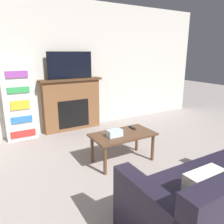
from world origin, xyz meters
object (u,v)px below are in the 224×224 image
Objects in this scene: tv at (70,65)px; coffee_table at (123,138)px; fireplace at (72,104)px; bookshelf at (19,104)px.

tv is 2.06m from coffee_table.
tv reaches higher than coffee_table.
fireplace is at bearing 90.00° from tv.
bookshelf is (-1.05, -0.00, -0.69)m from tv.
tv is (0.00, -0.02, 0.83)m from fireplace.
bookshelf is at bearing 123.84° from coffee_table.
coffee_table is at bearing -56.16° from bookshelf.
fireplace is 1.38× the size of coffee_table.
coffee_table is (0.15, -1.79, -1.00)m from tv.
coffee_table is 0.68× the size of bookshelf.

